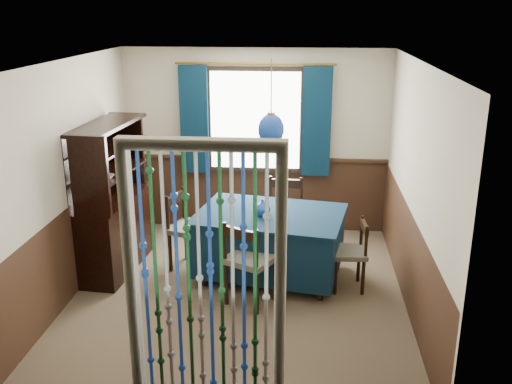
# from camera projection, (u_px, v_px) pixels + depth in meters

# --- Properties ---
(floor) EXTENTS (4.00, 4.00, 0.00)m
(floor) POSITION_uv_depth(u_px,v_px,m) (239.00, 293.00, 6.28)
(floor) COLOR brown
(floor) RESTS_ON ground
(ceiling) EXTENTS (4.00, 4.00, 0.00)m
(ceiling) POSITION_uv_depth(u_px,v_px,m) (237.00, 62.00, 5.50)
(ceiling) COLOR silver
(ceiling) RESTS_ON ground
(wall_back) EXTENTS (3.60, 0.00, 3.60)m
(wall_back) POSITION_uv_depth(u_px,v_px,m) (256.00, 141.00, 7.78)
(wall_back) COLOR beige
(wall_back) RESTS_ON ground
(wall_front) EXTENTS (3.60, 0.00, 3.60)m
(wall_front) POSITION_uv_depth(u_px,v_px,m) (203.00, 270.00, 4.00)
(wall_front) COLOR beige
(wall_front) RESTS_ON ground
(wall_left) EXTENTS (0.00, 4.00, 4.00)m
(wall_left) POSITION_uv_depth(u_px,v_px,m) (70.00, 180.00, 6.04)
(wall_left) COLOR beige
(wall_left) RESTS_ON ground
(wall_right) EXTENTS (0.00, 4.00, 4.00)m
(wall_right) POSITION_uv_depth(u_px,v_px,m) (415.00, 190.00, 5.73)
(wall_right) COLOR beige
(wall_right) RESTS_ON ground
(wainscot_back) EXTENTS (3.60, 0.00, 3.60)m
(wainscot_back) POSITION_uv_depth(u_px,v_px,m) (256.00, 194.00, 8.00)
(wainscot_back) COLOR #392215
(wainscot_back) RESTS_ON ground
(wainscot_front) EXTENTS (3.60, 0.00, 3.60)m
(wainscot_front) POSITION_uv_depth(u_px,v_px,m) (206.00, 360.00, 4.24)
(wainscot_front) COLOR #392215
(wainscot_front) RESTS_ON ground
(wainscot_left) EXTENTS (0.00, 4.00, 4.00)m
(wainscot_left) POSITION_uv_depth(u_px,v_px,m) (78.00, 245.00, 6.28)
(wainscot_left) COLOR #392215
(wainscot_left) RESTS_ON ground
(wainscot_right) EXTENTS (0.00, 4.00, 4.00)m
(wainscot_right) POSITION_uv_depth(u_px,v_px,m) (408.00, 258.00, 5.97)
(wainscot_right) COLOR #392215
(wainscot_right) RESTS_ON ground
(window) EXTENTS (1.32, 0.12, 1.42)m
(window) POSITION_uv_depth(u_px,v_px,m) (255.00, 120.00, 7.64)
(window) COLOR black
(window) RESTS_ON wall_back
(doorway) EXTENTS (1.16, 0.12, 2.18)m
(doorway) POSITION_uv_depth(u_px,v_px,m) (206.00, 291.00, 4.12)
(doorway) COLOR silver
(doorway) RESTS_ON ground
(dining_table) EXTENTS (1.80, 1.39, 0.79)m
(dining_table) POSITION_uv_depth(u_px,v_px,m) (270.00, 240.00, 6.53)
(dining_table) COLOR #0A2236
(dining_table) RESTS_ON floor
(chair_near) EXTENTS (0.61, 0.60, 0.93)m
(chair_near) POSITION_uv_depth(u_px,v_px,m) (249.00, 260.00, 5.92)
(chair_near) COLOR black
(chair_near) RESTS_ON floor
(chair_far) EXTENTS (0.50, 0.48, 0.96)m
(chair_far) POSITION_uv_depth(u_px,v_px,m) (284.00, 215.00, 7.18)
(chair_far) COLOR black
(chair_far) RESTS_ON floor
(chair_left) EXTENTS (0.56, 0.57, 0.94)m
(chair_left) POSITION_uv_depth(u_px,v_px,m) (188.00, 228.00, 6.76)
(chair_left) COLOR black
(chair_left) RESTS_ON floor
(chair_right) EXTENTS (0.41, 0.42, 0.80)m
(chair_right) POSITION_uv_depth(u_px,v_px,m) (351.00, 252.00, 6.27)
(chair_right) COLOR black
(chair_right) RESTS_ON floor
(sideboard) EXTENTS (0.58, 1.38, 1.76)m
(sideboard) POSITION_uv_depth(u_px,v_px,m) (114.00, 219.00, 6.74)
(sideboard) COLOR black
(sideboard) RESTS_ON floor
(pendant_lamp) EXTENTS (0.28, 0.28, 0.93)m
(pendant_lamp) POSITION_uv_depth(u_px,v_px,m) (271.00, 130.00, 6.13)
(pendant_lamp) COLOR olive
(pendant_lamp) RESTS_ON ceiling
(vase_table) EXTENTS (0.21, 0.21, 0.17)m
(vase_table) POSITION_uv_depth(u_px,v_px,m) (263.00, 208.00, 6.35)
(vase_table) COLOR #153B94
(vase_table) RESTS_ON dining_table
(bowl_shelf) EXTENTS (0.19, 0.19, 0.05)m
(bowl_shelf) POSITION_uv_depth(u_px,v_px,m) (106.00, 177.00, 6.25)
(bowl_shelf) COLOR beige
(bowl_shelf) RESTS_ON sideboard
(vase_sideboard) EXTENTS (0.24, 0.24, 0.20)m
(vase_sideboard) POSITION_uv_depth(u_px,v_px,m) (125.00, 182.00, 6.89)
(vase_sideboard) COLOR beige
(vase_sideboard) RESTS_ON sideboard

